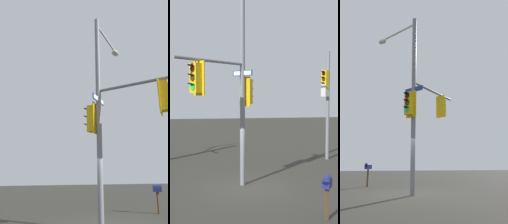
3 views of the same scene
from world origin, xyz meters
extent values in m
cylinder|color=slate|center=(0.18, -0.42, 4.48)|extent=(0.22, 0.22, 8.97)
cylinder|color=silver|center=(-0.64, 0.53, 8.66)|extent=(1.73, 1.97, 0.10)
ellipsoid|color=silver|center=(-1.47, 1.48, 8.58)|extent=(0.67, 0.69, 0.20)
cylinder|color=slate|center=(1.54, 0.76, 5.30)|extent=(2.79, 2.44, 0.12)
cube|color=gold|center=(2.15, 1.29, 4.60)|extent=(0.46, 0.47, 1.10)
cube|color=gold|center=(2.02, 1.18, 4.60)|extent=(0.40, 0.44, 1.30)
cylinder|color=slate|center=(2.15, 1.29, 5.23)|extent=(0.04, 0.04, 0.15)
cube|color=gold|center=(-0.07, -0.63, 4.13)|extent=(0.47, 0.47, 1.10)
cube|color=gold|center=(0.05, -0.51, 4.13)|extent=(0.42, 0.43, 1.30)
cylinder|color=#2F0403|center=(-0.18, -0.75, 4.47)|extent=(0.18, 0.18, 0.22)
cube|color=black|center=(-0.24, -0.80, 4.59)|extent=(0.26, 0.26, 0.06)
cylinder|color=#352504|center=(-0.18, -0.75, 4.13)|extent=(0.18, 0.18, 0.22)
cube|color=black|center=(-0.24, -0.80, 4.25)|extent=(0.26, 0.26, 0.06)
cylinder|color=#19D147|center=(-0.18, -0.75, 3.79)|extent=(0.18, 0.18, 0.22)
cube|color=black|center=(-0.24, -0.80, 3.91)|extent=(0.26, 0.26, 0.06)
cube|color=navy|center=(0.18, -0.42, 4.93)|extent=(0.75, 0.85, 0.24)
cube|color=white|center=(0.19, -0.41, 4.93)|extent=(0.66, 0.76, 0.18)
cube|color=#4C3823|center=(-1.95, 3.91, 0.53)|extent=(0.10, 0.10, 1.05)
cube|color=navy|center=(-1.95, 3.91, 1.17)|extent=(0.45, 0.50, 0.24)
cylinder|color=navy|center=(-1.95, 3.91, 1.29)|extent=(0.45, 0.50, 0.24)
camera|label=1|loc=(7.70, -3.98, 1.83)|focal=33.76mm
camera|label=2|loc=(1.96, 13.22, 3.98)|focal=50.58mm
camera|label=3|loc=(-1.37, -10.08, 1.31)|focal=33.58mm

